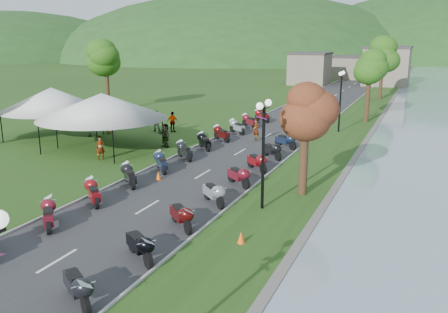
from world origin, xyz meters
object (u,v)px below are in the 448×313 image
at_px(pedestrian_b, 156,131).
at_px(pedestrian_c, 89,137).
at_px(vendor_tent_main, 103,121).
at_px(pedestrian_a, 101,160).

relative_size(pedestrian_b, pedestrian_c, 1.09).
height_order(vendor_tent_main, pedestrian_c, vendor_tent_main).
xyz_separation_m(pedestrian_b, pedestrian_c, (-3.76, -4.12, 0.00)).
distance_m(pedestrian_a, pedestrian_c, 7.92).
height_order(pedestrian_b, pedestrian_c, pedestrian_b).
relative_size(vendor_tent_main, pedestrian_b, 3.43).
distance_m(vendor_tent_main, pedestrian_a, 3.70).
distance_m(vendor_tent_main, pedestrian_b, 7.46).
bearing_deg(pedestrian_a, pedestrian_c, 88.11).
height_order(vendor_tent_main, pedestrian_a, vendor_tent_main).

